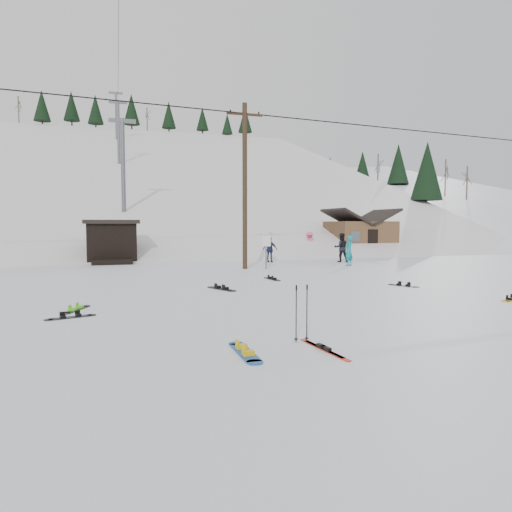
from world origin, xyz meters
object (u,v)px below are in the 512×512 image
object	(u,v)px
cabin	(360,236)
hero_skis	(324,349)
utility_pole	(245,184)
hero_snowboard	(245,352)

from	to	relation	value
cabin	hero_skis	bearing A→B (deg)	-121.53
utility_pole	hero_skis	world-z (taller)	utility_pole
cabin	hero_skis	distance (m)	30.69
utility_pole	hero_skis	size ratio (longest dim) A/B	5.26
cabin	hero_snowboard	size ratio (longest dim) A/B	3.33
hero_snowboard	hero_skis	distance (m)	1.56
hero_skis	hero_snowboard	bearing A→B (deg)	164.37
cabin	hero_skis	xyz separation A→B (m)	(-16.03, -26.13, -1.46)
hero_snowboard	utility_pole	bearing A→B (deg)	-15.76
utility_pole	cabin	world-z (taller)	utility_pole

